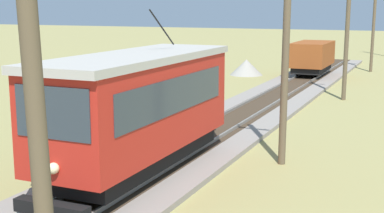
{
  "coord_description": "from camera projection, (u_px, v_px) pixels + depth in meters",
  "views": [
    {
      "loc": [
        7.88,
        7.33,
        5.19
      ],
      "look_at": [
        0.45,
        24.06,
        1.77
      ],
      "focal_mm": 50.15,
      "sensor_mm": 36.0,
      "label": 1
    }
  ],
  "objects": [
    {
      "name": "utility_pole_far",
      "position": [
        348.0,
        24.0,
        29.54
      ],
      "size": [
        1.4,
        0.42,
        8.24
      ],
      "color": "brown",
      "rests_on": "ground"
    },
    {
      "name": "utility_pole_near_tram",
      "position": [
        39.0,
        150.0,
        6.54
      ],
      "size": [
        1.4,
        0.49,
        6.73
      ],
      "color": "brown",
      "rests_on": "ground"
    },
    {
      "name": "utility_pole_distant",
      "position": [
        374.0,
        23.0,
        42.69
      ],
      "size": [
        1.4,
        0.58,
        7.52
      ],
      "color": "brown",
      "rests_on": "ground"
    },
    {
      "name": "utility_pole_mid",
      "position": [
        286.0,
        53.0,
        17.34
      ],
      "size": [
        1.4,
        0.39,
        7.21
      ],
      "color": "brown",
      "rests_on": "ground"
    },
    {
      "name": "freight_car",
      "position": [
        312.0,
        57.0,
        39.26
      ],
      "size": [
        2.4,
        5.2,
        2.31
      ],
      "color": "#93471E",
      "rests_on": "rail_right"
    },
    {
      "name": "red_tram",
      "position": [
        138.0,
        108.0,
        16.06
      ],
      "size": [
        2.6,
        8.54,
        4.79
      ],
      "color": "red",
      "rests_on": "rail_right"
    },
    {
      "name": "gravel_pile",
      "position": [
        246.0,
        67.0,
        41.04
      ],
      "size": [
        2.51,
        2.51,
        1.21
      ],
      "primitive_type": "cone",
      "color": "#9E998E",
      "rests_on": "ground"
    }
  ]
}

